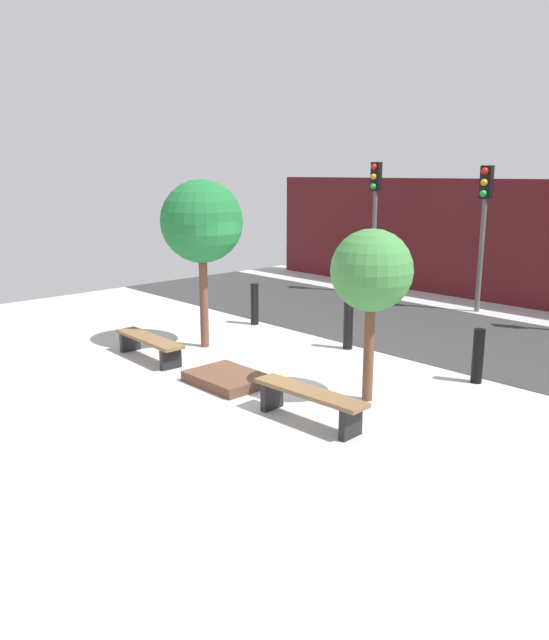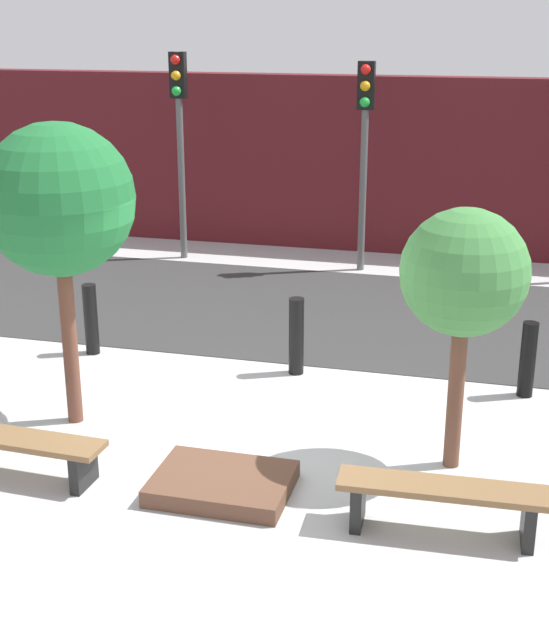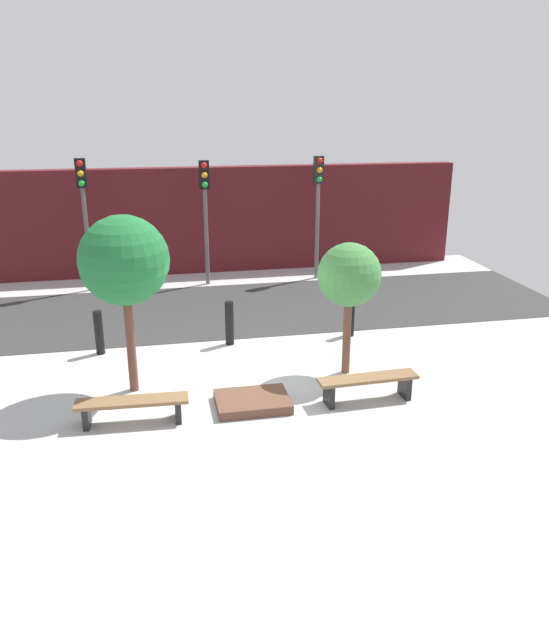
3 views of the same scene
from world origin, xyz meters
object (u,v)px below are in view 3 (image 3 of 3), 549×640
(traffic_light_mid_east, at_px, (318,195))
(traffic_light_mid_west, at_px, (205,200))
(bench_left, at_px, (132,406))
(bollard_center, at_px, (351,317))
(planter_bed, at_px, (252,402))
(bollard_far_left, at_px, (99,333))
(bench_right, at_px, (368,383))
(bollard_left, at_px, (229,323))
(tree_behind_right_bench, at_px, (349,276))
(tree_behind_left_bench, at_px, (124,262))
(traffic_light_west, at_px, (84,201))

(traffic_light_mid_east, bearing_deg, traffic_light_mid_west, -180.00)
(bench_left, distance_m, bollard_center, 5.80)
(traffic_light_mid_west, relative_size, traffic_light_mid_east, 0.98)
(bench_left, distance_m, planter_bed, 2.07)
(bollard_far_left, bearing_deg, bench_right, -33.85)
(planter_bed, bearing_deg, bollard_far_left, 132.41)
(traffic_light_mid_west, bearing_deg, planter_bed, -90.00)
(bollard_left, height_order, traffic_light_mid_east, traffic_light_mid_east)
(tree_behind_right_bench, xyz_separation_m, traffic_light_mid_east, (1.24, 6.88, 0.52))
(tree_behind_left_bench, relative_size, traffic_light_west, 0.89)
(tree_behind_left_bench, relative_size, traffic_light_mid_west, 0.92)
(tree_behind_right_bench, height_order, bollard_far_left, tree_behind_right_bench)
(bollard_far_left, xyz_separation_m, bollard_center, (5.54, 0.00, -0.02))
(bollard_left, xyz_separation_m, traffic_light_mid_east, (3.29, 4.93, 2.00))
(bollard_left, xyz_separation_m, traffic_light_mid_west, (0.00, 4.93, 1.96))
(bollard_center, relative_size, traffic_light_mid_east, 0.25)
(tree_behind_left_bench, height_order, traffic_light_mid_east, traffic_light_mid_east)
(tree_behind_right_bench, height_order, bollard_left, tree_behind_right_bench)
(bollard_center, bearing_deg, bollard_left, 180.00)
(bench_left, relative_size, traffic_light_mid_west, 0.53)
(bollard_center, bearing_deg, traffic_light_west, 140.89)
(bench_right, bearing_deg, traffic_light_west, 120.76)
(bollard_left, bearing_deg, bollard_center, 0.00)
(tree_behind_left_bench, bearing_deg, planter_bed, -27.77)
(bench_left, xyz_separation_m, traffic_light_west, (-1.24, 8.16, 2.21))
(traffic_light_west, bearing_deg, tree_behind_left_bench, -79.75)
(bollard_far_left, relative_size, traffic_light_west, 0.26)
(bench_left, relative_size, planter_bed, 1.46)
(planter_bed, relative_size, traffic_light_mid_east, 0.36)
(traffic_light_mid_west, distance_m, traffic_light_mid_east, 3.29)
(traffic_light_mid_west, bearing_deg, traffic_light_mid_east, 0.00)
(bollard_center, bearing_deg, traffic_light_mid_west, 119.34)
(bollard_left, bearing_deg, tree_behind_left_bench, -136.35)
(bench_right, relative_size, traffic_light_mid_west, 0.51)
(tree_behind_right_bench, relative_size, bollard_left, 2.65)
(bollard_center, height_order, traffic_light_west, traffic_light_west)
(tree_behind_left_bench, relative_size, traffic_light_mid_east, 0.90)
(bench_right, relative_size, traffic_light_west, 0.50)
(bench_right, distance_m, tree_behind_left_bench, 4.78)
(traffic_light_west, height_order, traffic_light_mid_east, traffic_light_west)
(bollard_center, distance_m, traffic_light_mid_east, 5.36)
(bench_left, height_order, traffic_light_mid_east, traffic_light_mid_east)
(bench_left, xyz_separation_m, tree_behind_left_bench, (0.00, 1.28, 2.14))
(planter_bed, bearing_deg, bench_right, -5.58)
(tree_behind_right_bench, bearing_deg, bench_left, -162.66)
(traffic_light_mid_west, bearing_deg, bench_right, -75.91)
(tree_behind_left_bench, height_order, traffic_light_west, traffic_light_west)
(tree_behind_right_bench, xyz_separation_m, traffic_light_west, (-5.34, 6.88, 0.55))
(planter_bed, distance_m, traffic_light_mid_west, 8.30)
(bench_left, relative_size, tree_behind_left_bench, 0.57)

